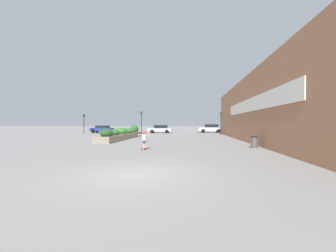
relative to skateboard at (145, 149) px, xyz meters
name	(u,v)px	position (x,y,z in m)	size (l,w,h in m)	color
ground_plane	(136,174)	(1.15, -7.01, -0.07)	(300.00, 300.00, 0.00)	gray
building_wall_right	(250,109)	(8.41, 6.57, 2.99)	(0.67, 34.62, 6.13)	#9E6647
planter_box	(124,134)	(-4.59, 10.52, 0.45)	(1.53, 13.10, 1.50)	gray
skateboard	(145,149)	(0.00, 0.00, 0.00)	(0.46, 0.72, 0.10)	maroon
skateboarder	(144,138)	(0.00, 0.00, 0.71)	(0.99, 0.48, 1.12)	tan
trash_bin	(254,142)	(7.50, 1.87, 0.34)	(0.47, 0.47, 0.82)	#514C47
car_leftmost	(211,128)	(6.82, 28.64, 0.78)	(4.53, 2.06, 1.61)	#BCBCC1
car_center_left	(102,129)	(-13.33, 25.59, 0.67)	(3.99, 1.99, 1.38)	navy
car_center_right	(160,129)	(-2.52, 26.35, 0.69)	(4.36, 1.86, 1.46)	#BCBCC1
traffic_light_left	(141,119)	(-5.01, 21.59, 2.44)	(0.28, 0.30, 3.72)	black
traffic_light_right	(221,119)	(7.77, 21.33, 2.36)	(0.28, 0.30, 3.58)	black
traffic_light_far_left	(84,120)	(-14.99, 21.85, 2.21)	(0.28, 0.30, 3.34)	black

